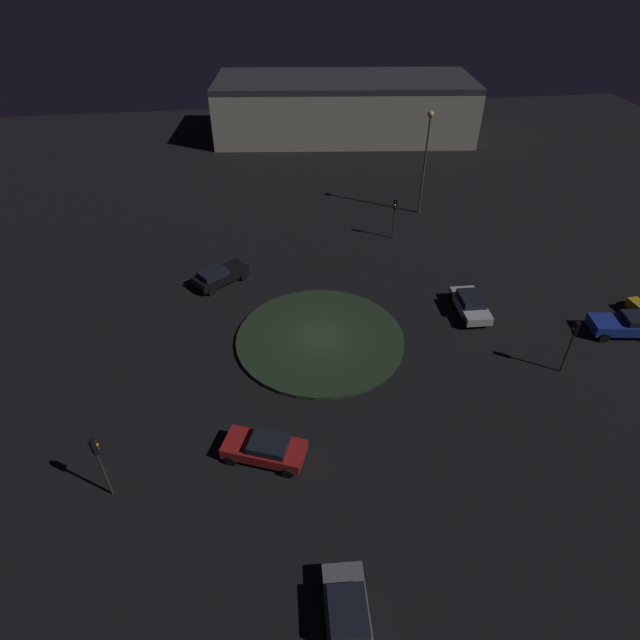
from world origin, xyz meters
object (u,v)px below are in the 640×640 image
car_black (219,275)px  store_building (344,107)px  car_silver (471,304)px  traffic_light_northeast (98,457)px  streetlamp_southwest (427,147)px  car_blue (627,324)px  car_red (265,448)px  car_grey (348,616)px  traffic_light_west (573,337)px  traffic_light_southwest (395,211)px

car_black → store_building: 38.67m
car_silver → traffic_light_northeast: traffic_light_northeast is taller
streetlamp_southwest → car_blue: bearing=112.5°
car_red → store_building: 54.23m
traffic_light_northeast → car_grey: bearing=-77.3°
car_black → car_blue: car_blue is taller
car_blue → traffic_light_northeast: bearing=23.1°
car_grey → traffic_light_west: (-16.19, -12.83, 2.08)m
traffic_light_southwest → traffic_light_northeast: traffic_light_northeast is taller
store_building → car_red: bearing=82.4°
car_black → traffic_light_west: (-21.58, 13.37, 2.02)m
traffic_light_southwest → traffic_light_northeast: (20.51, 23.99, 0.23)m
car_black → traffic_light_west: size_ratio=1.16×
car_blue → car_silver: (9.77, -3.85, -0.03)m
car_blue → traffic_light_west: traffic_light_west is taller
car_red → traffic_light_northeast: traffic_light_northeast is taller
streetlamp_southwest → store_building: size_ratio=0.28×
car_blue → streetlamp_southwest: (8.53, -20.63, 5.74)m
car_black → traffic_light_northeast: size_ratio=1.11×
store_building → traffic_light_west: bearing=103.2°
streetlamp_southwest → car_red: bearing=58.8°
car_blue → streetlamp_southwest: bearing=-58.4°
car_grey → car_blue: 27.53m
car_red → traffic_light_northeast: bearing=31.0°
traffic_light_southwest → traffic_light_west: traffic_light_west is taller
car_red → car_black: bearing=-59.1°
traffic_light_northeast → store_building: bearing=27.1°
traffic_light_west → traffic_light_southwest: bearing=-52.2°
traffic_light_west → car_silver: bearing=-43.7°
car_blue → streetlamp_southwest: 23.05m
traffic_light_west → streetlamp_southwest: size_ratio=0.40×
traffic_light_west → traffic_light_northeast: bearing=30.7°
car_black → traffic_light_west: bearing=-67.6°
car_silver → traffic_light_northeast: bearing=-60.2°
car_silver → streetlamp_southwest: bearing=178.1°
car_grey → car_red: 9.20m
car_black → car_blue: bearing=-56.2°
traffic_light_southwest → store_building: (-0.75, -29.61, 0.97)m
traffic_light_southwest → car_blue: bearing=70.8°
car_blue → store_building: bearing=-66.4°
car_red → car_grey: bearing=129.8°
streetlamp_southwest → store_building: (3.20, -24.75, -2.91)m
traffic_light_northeast → streetlamp_southwest: streetlamp_southwest is taller
car_blue → car_red: bearing=24.7°
car_grey → store_building: bearing=-6.4°
car_red → traffic_light_southwest: size_ratio=1.26×
car_silver → traffic_light_northeast: 26.26m
car_silver → traffic_light_southwest: bearing=-164.8°
car_black → car_silver: bearing=-55.6°
traffic_light_northeast → traffic_light_west: traffic_light_northeast is taller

